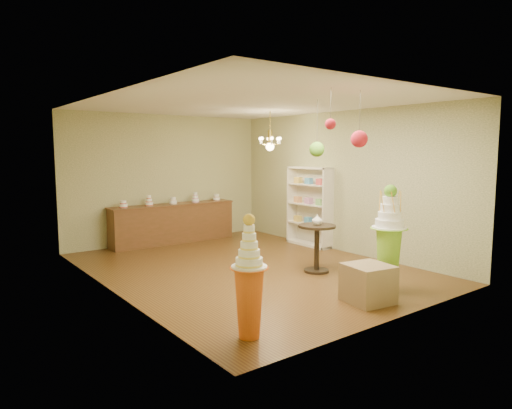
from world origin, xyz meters
TOP-DOWN VIEW (x-y plane):
  - floor at (0.00, 0.00)m, footprint 6.50×6.50m
  - ceiling at (0.00, 0.00)m, footprint 6.50×6.50m
  - wall_back at (0.00, 3.25)m, footprint 5.00×0.04m
  - wall_front at (0.00, -3.25)m, footprint 5.00×0.04m
  - wall_left at (-2.50, 0.00)m, footprint 0.04×6.50m
  - wall_right at (2.50, 0.00)m, footprint 0.04×6.50m
  - pedestal_green at (0.91, -2.45)m, footprint 0.69×0.69m
  - pedestal_orange at (-1.84, -2.58)m, footprint 0.53×0.53m
  - burlap_riser at (0.26, -2.60)m, footprint 0.69×0.69m
  - sideboard at (0.00, 2.97)m, footprint 3.04×0.54m
  - shelving_unit at (2.34, 0.80)m, footprint 0.33×1.20m
  - round_table at (0.83, -0.97)m, footprint 0.77×0.77m
  - vase at (0.83, -0.97)m, footprint 0.23×0.23m
  - pom_red_left at (0.19, -2.43)m, footprint 0.24×0.24m
  - pom_green_mid at (0.56, -1.21)m, footprint 0.25×0.25m
  - pom_red_right at (-0.34, -2.37)m, footprint 0.15×0.15m
  - chandelier at (1.30, 0.95)m, footprint 0.53×0.53m

SIDE VIEW (x-z plane):
  - floor at x=0.00m, z-range 0.00..0.00m
  - burlap_riser at x=0.26m, z-range 0.00..0.55m
  - sideboard at x=0.00m, z-range -0.10..1.06m
  - round_table at x=0.83m, z-range 0.12..0.98m
  - pedestal_orange at x=-1.84m, z-range -0.17..1.28m
  - pedestal_green at x=0.91m, z-range -0.11..1.54m
  - shelving_unit at x=2.34m, z-range 0.00..1.80m
  - vase at x=0.83m, z-range 0.85..1.04m
  - wall_back at x=0.00m, z-range 0.00..3.00m
  - wall_front at x=0.00m, z-range 0.00..3.00m
  - wall_left at x=-2.50m, z-range 0.00..3.00m
  - wall_right at x=2.50m, z-range 0.00..3.00m
  - pom_green_mid at x=0.56m, z-range 1.72..2.66m
  - chandelier at x=1.30m, z-range 1.88..2.73m
  - pom_red_left at x=0.19m, z-range 1.93..2.72m
  - pom_red_right at x=-0.34m, z-range 2.24..2.80m
  - ceiling at x=0.00m, z-range 3.00..3.00m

